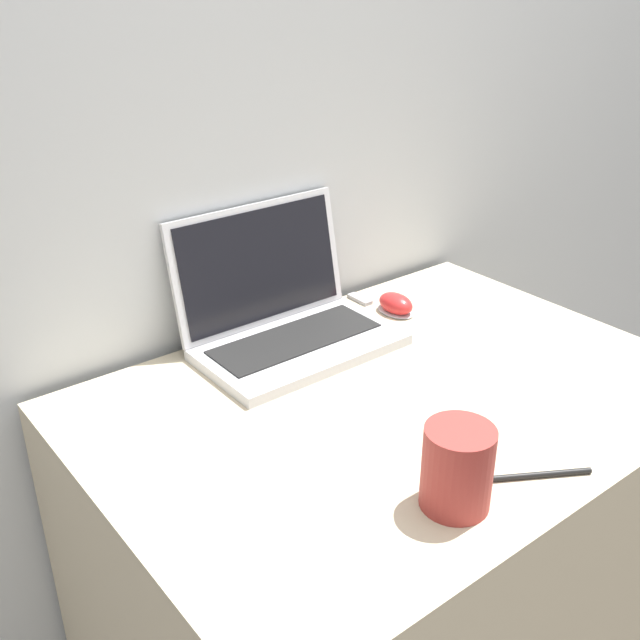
{
  "coord_description": "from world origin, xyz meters",
  "views": [
    {
      "loc": [
        -0.76,
        -0.4,
        1.41
      ],
      "look_at": [
        -0.04,
        0.52,
        0.84
      ],
      "focal_mm": 42.0,
      "sensor_mm": 36.0,
      "label": 1
    }
  ],
  "objects_px": {
    "drink_cup": "(457,467)",
    "pen": "(538,474)",
    "computer_mouse": "(396,305)",
    "laptop": "(284,314)",
    "usb_stick": "(360,299)"
  },
  "relations": [
    {
      "from": "laptop",
      "to": "pen",
      "type": "distance_m",
      "value": 0.55
    },
    {
      "from": "laptop",
      "to": "pen",
      "type": "bearing_deg",
      "value": -85.63
    },
    {
      "from": "usb_stick",
      "to": "pen",
      "type": "height_order",
      "value": "pen"
    },
    {
      "from": "pen",
      "to": "computer_mouse",
      "type": "bearing_deg",
      "value": 67.62
    },
    {
      "from": "usb_stick",
      "to": "computer_mouse",
      "type": "bearing_deg",
      "value": -76.82
    },
    {
      "from": "computer_mouse",
      "to": "usb_stick",
      "type": "relative_size",
      "value": 1.42
    },
    {
      "from": "drink_cup",
      "to": "usb_stick",
      "type": "distance_m",
      "value": 0.66
    },
    {
      "from": "laptop",
      "to": "drink_cup",
      "type": "xyz_separation_m",
      "value": [
        -0.09,
        -0.51,
        0.0
      ]
    },
    {
      "from": "usb_stick",
      "to": "laptop",
      "type": "bearing_deg",
      "value": -167.18
    },
    {
      "from": "computer_mouse",
      "to": "drink_cup",
      "type": "bearing_deg",
      "value": -125.91
    },
    {
      "from": "drink_cup",
      "to": "pen",
      "type": "distance_m",
      "value": 0.15
    },
    {
      "from": "laptop",
      "to": "computer_mouse",
      "type": "distance_m",
      "value": 0.26
    },
    {
      "from": "laptop",
      "to": "usb_stick",
      "type": "xyz_separation_m",
      "value": [
        0.23,
        0.05,
        -0.05
      ]
    },
    {
      "from": "drink_cup",
      "to": "computer_mouse",
      "type": "relative_size",
      "value": 1.37
    },
    {
      "from": "drink_cup",
      "to": "computer_mouse",
      "type": "bearing_deg",
      "value": 54.09
    }
  ]
}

